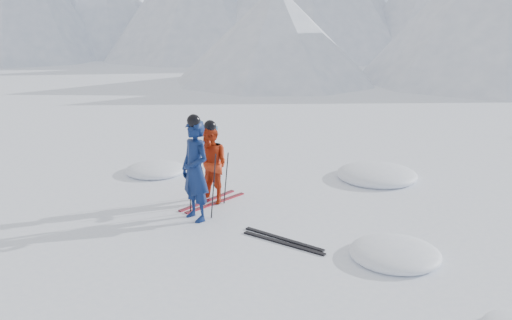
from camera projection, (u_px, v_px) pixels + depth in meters
The scene contains 12 objects.
ground at pixel (310, 238), 9.97m from camera, with size 160.00×160.00×0.00m, color white.
skier_blue at pixel (195, 171), 10.61m from camera, with size 0.74×0.49×2.03m, color #0C1D4B.
skier_red at pixel (211, 164), 11.61m from camera, with size 0.84×0.65×1.72m, color #BA2D0E.
pole_blue_left at pixel (190, 182), 10.99m from camera, with size 0.02×0.02×1.35m, color black.
pole_blue_right at pixel (214, 186), 10.74m from camera, with size 0.02×0.02×1.35m, color black.
pole_red_left at pixel (209, 172), 12.05m from camera, with size 0.02×0.02×1.15m, color black.
pole_red_right at pixel (226, 178), 11.62m from camera, with size 0.02×0.02×1.15m, color black.
ski_worn_left at pixel (208, 200), 11.90m from camera, with size 0.09×1.70×0.03m, color black.
ski_worn_right at pixel (216, 203), 11.76m from camera, with size 0.09×1.70×0.03m, color black.
ski_loose_a at pixel (283, 239), 9.89m from camera, with size 0.09×1.70×0.03m, color black.
ski_loose_b at pixel (283, 243), 9.72m from camera, with size 0.09×1.70×0.03m, color black.
snow_lumps at pixel (329, 196), 12.22m from camera, with size 10.55×6.56×0.44m.
Camera 1 is at (4.93, -7.86, 4.04)m, focal length 38.00 mm.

